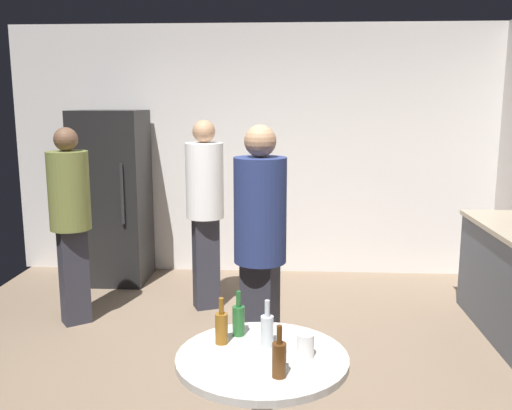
{
  "coord_description": "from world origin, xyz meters",
  "views": [
    {
      "loc": [
        0.36,
        -3.5,
        1.89
      ],
      "look_at": [
        0.13,
        0.53,
        1.14
      ],
      "focal_mm": 39.33,
      "sensor_mm": 36.0,
      "label": 1
    }
  ],
  "objects": [
    {
      "name": "ground_plane",
      "position": [
        0.0,
        0.0,
        -0.05
      ],
      "size": [
        5.2,
        5.2,
        0.1
      ],
      "primitive_type": "cube",
      "color": "#7A6651"
    },
    {
      "name": "wall_back",
      "position": [
        0.0,
        2.63,
        1.35
      ],
      "size": [
        5.32,
        0.06,
        2.7
      ],
      "primitive_type": "cube",
      "color": "silver",
      "rests_on": "ground_plane"
    },
    {
      "name": "refrigerator",
      "position": [
        -1.48,
        2.2,
        0.9
      ],
      "size": [
        0.7,
        0.68,
        1.8
      ],
      "color": "black",
      "rests_on": "ground_plane"
    },
    {
      "name": "foreground_table",
      "position": [
        0.25,
        -1.09,
        0.63
      ],
      "size": [
        0.8,
        0.8,
        0.73
      ],
      "color": "beige",
      "rests_on": "ground_plane"
    },
    {
      "name": "beer_bottle_amber",
      "position": [
        0.05,
        -0.97,
        0.82
      ],
      "size": [
        0.06,
        0.06,
        0.23
      ],
      "color": "#8C5919",
      "rests_on": "foreground_table"
    },
    {
      "name": "beer_bottle_brown",
      "position": [
        0.33,
        -1.29,
        0.82
      ],
      "size": [
        0.06,
        0.06,
        0.23
      ],
      "color": "#593314",
      "rests_on": "foreground_table"
    },
    {
      "name": "beer_bottle_green",
      "position": [
        0.12,
        -0.87,
        0.82
      ],
      "size": [
        0.06,
        0.06,
        0.23
      ],
      "color": "#26662D",
      "rests_on": "foreground_table"
    },
    {
      "name": "beer_bottle_clear",
      "position": [
        0.27,
        -0.99,
        0.82
      ],
      "size": [
        0.06,
        0.06,
        0.23
      ],
      "color": "silver",
      "rests_on": "foreground_table"
    },
    {
      "name": "plastic_cup_white",
      "position": [
        0.45,
        -1.09,
        0.79
      ],
      "size": [
        0.08,
        0.08,
        0.11
      ],
      "primitive_type": "cylinder",
      "color": "white",
      "rests_on": "foreground_table"
    },
    {
      "name": "person_in_olive_shirt",
      "position": [
        -1.46,
        1.01,
        0.98
      ],
      "size": [
        0.48,
        0.48,
        1.68
      ],
      "rotation": [
        0.0,
        0.0,
        -0.93
      ],
      "color": "#2D2D38",
      "rests_on": "ground_plane"
    },
    {
      "name": "person_in_white_shirt",
      "position": [
        -0.38,
        1.43,
        1.01
      ],
      "size": [
        0.45,
        0.45,
        1.73
      ],
      "rotation": [
        0.0,
        0.0,
        -1.17
      ],
      "color": "#2D2D38",
      "rests_on": "ground_plane"
    },
    {
      "name": "person_in_navy_shirt",
      "position": [
        0.19,
        0.02,
        1.03
      ],
      "size": [
        0.44,
        0.44,
        1.75
      ],
      "rotation": [
        0.0,
        0.0,
        -1.94
      ],
      "color": "#2D2D38",
      "rests_on": "ground_plane"
    }
  ]
}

